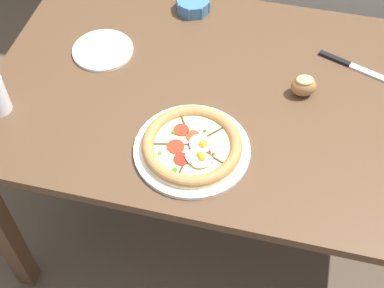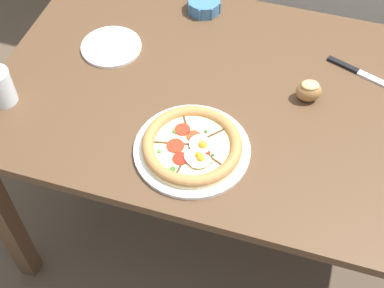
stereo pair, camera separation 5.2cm
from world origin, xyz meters
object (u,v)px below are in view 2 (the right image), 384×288
dining_table (244,118)px  pizza (192,147)px  water_glass (1,88)px  ramekin_bowl (204,5)px  knife_spare (363,74)px  bread_piece_near (309,91)px  side_saucer (111,47)px

dining_table → pizza: 0.28m
water_glass → dining_table: bearing=18.5°
dining_table → ramekin_bowl: (-0.23, 0.33, 0.12)m
knife_spare → water_glass: (-0.96, -0.40, 0.04)m
pizza → bread_piece_near: (0.26, 0.28, 0.01)m
ramekin_bowl → knife_spare: bearing=-16.0°
dining_table → pizza: bearing=-111.0°
dining_table → side_saucer: bearing=170.7°
knife_spare → bread_piece_near: bearing=-114.8°
ramekin_bowl → water_glass: water_glass is taller
pizza → side_saucer: size_ratio=1.65×
pizza → bread_piece_near: bearing=47.0°
dining_table → bread_piece_near: bearing=13.0°
dining_table → pizza: (-0.09, -0.24, 0.12)m
bread_piece_near → knife_spare: (0.14, 0.14, -0.03)m
dining_table → bread_piece_near: 0.22m
ramekin_bowl → side_saucer: (-0.22, -0.26, -0.02)m
bread_piece_near → side_saucer: 0.61m
bread_piece_near → knife_spare: bearing=45.3°
dining_table → ramekin_bowl: 0.42m
dining_table → ramekin_bowl: ramekin_bowl is taller
knife_spare → pizza: bearing=-113.7°
knife_spare → side_saucer: (-0.75, -0.11, 0.00)m
ramekin_bowl → knife_spare: ramekin_bowl is taller
ramekin_bowl → bread_piece_near: bread_piece_near is taller
bread_piece_near → pizza: bearing=-133.0°
dining_table → ramekin_bowl: size_ratio=12.75×
dining_table → water_glass: (-0.65, -0.22, 0.15)m
dining_table → bread_piece_near: bread_piece_near is taller
pizza → knife_spare: (0.40, 0.42, -0.02)m
dining_table → knife_spare: (0.31, 0.18, 0.10)m
dining_table → side_saucer: (-0.45, 0.07, 0.10)m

